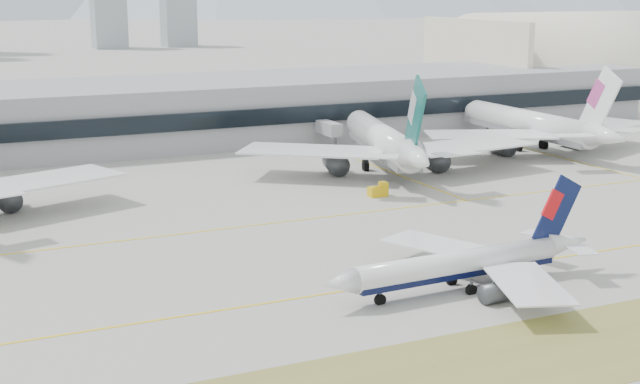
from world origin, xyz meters
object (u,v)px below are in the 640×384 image
widebody_cathay (385,143)px  hangar (581,101)px  taxiing_airliner (466,264)px  terminal (147,113)px  widebody_china_air (535,126)px

widebody_cathay → hangar: bearing=-42.8°
taxiing_airliner → terminal: terminal is taller
taxiing_airliner → widebody_china_air: size_ratio=0.66×
widebody_china_air → hangar: hangar is taller
widebody_china_air → hangar: bearing=-46.7°
widebody_china_air → hangar: size_ratio=0.68×
widebody_cathay → taxiing_airliner: bearing=173.8°
taxiing_airliner → hangar: 205.20m
widebody_china_air → terminal: size_ratio=0.22×
taxiing_airliner → widebody_china_air: (70.55, 76.64, 2.55)m
widebody_cathay → hangar: hangar is taller
widebody_cathay → widebody_china_air: (43.70, 6.20, -0.16)m
widebody_china_air → terminal: bearing=59.1°
taxiing_airliner → widebody_china_air: bearing=-134.9°
terminal → hangar: bearing=7.4°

